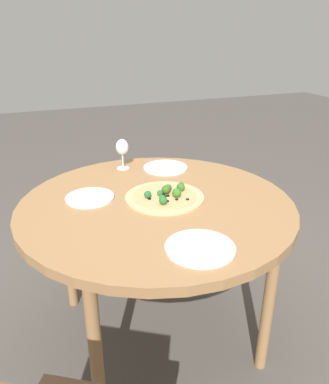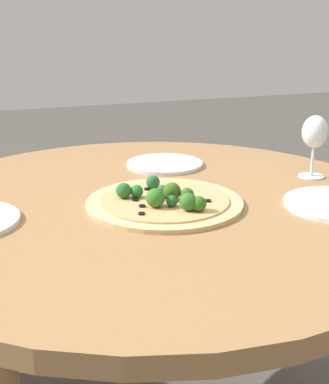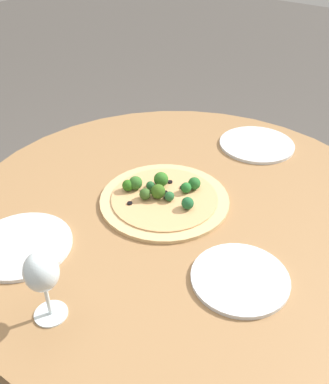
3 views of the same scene
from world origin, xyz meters
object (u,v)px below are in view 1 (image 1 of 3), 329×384
(plate_side, at_px, (165,168))
(pizza, at_px, (165,196))
(wine_glass, at_px, (122,148))
(plate_near, at_px, (90,198))
(plate_far, at_px, (200,248))

(plate_side, bearing_deg, pizza, -111.25)
(pizza, bearing_deg, wine_glass, 99.60)
(plate_side, bearing_deg, wine_glass, 159.23)
(plate_near, height_order, plate_side, same)
(wine_glass, bearing_deg, pizza, -80.40)
(wine_glass, relative_size, plate_near, 0.76)
(plate_near, distance_m, plate_side, 0.51)
(plate_far, bearing_deg, wine_glass, 92.21)
(wine_glass, distance_m, plate_far, 0.87)
(pizza, height_order, plate_near, pizza)
(pizza, bearing_deg, plate_far, -95.40)
(pizza, xyz_separation_m, plate_far, (-0.04, -0.43, -0.01))
(plate_near, relative_size, plate_far, 0.88)
(plate_far, height_order, plate_side, same)
(pizza, relative_size, plate_far, 1.44)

